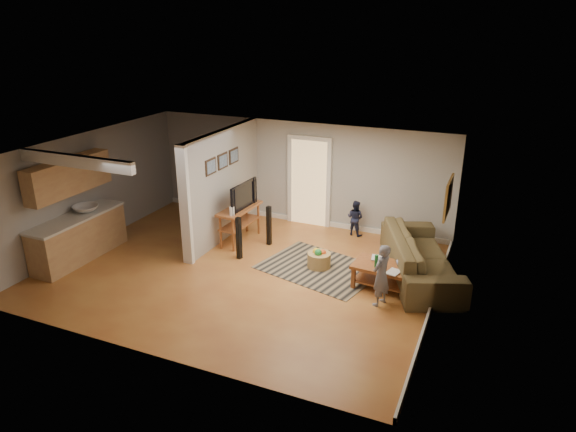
% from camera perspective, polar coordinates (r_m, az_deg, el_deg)
% --- Properties ---
extents(ground, '(7.50, 7.50, 0.00)m').
position_cam_1_polar(ground, '(10.44, -5.07, -6.10)').
color(ground, '#974C26').
rests_on(ground, ground).
extents(room_shell, '(7.54, 6.02, 2.52)m').
position_cam_1_polar(room_shell, '(10.73, -9.28, 2.90)').
color(room_shell, '#A4A19D').
rests_on(room_shell, ground).
extents(area_rug, '(2.61, 2.17, 0.01)m').
position_cam_1_polar(area_rug, '(10.52, 3.54, -5.79)').
color(area_rug, black).
rests_on(area_rug, ground).
extents(sofa, '(2.11, 3.08, 0.84)m').
position_cam_1_polar(sofa, '(10.57, 14.31, -6.37)').
color(sofa, '#453A22').
rests_on(sofa, ground).
extents(coffee_table, '(1.26, 0.80, 0.71)m').
position_cam_1_polar(coffee_table, '(9.78, 10.94, -5.97)').
color(coffee_table, brown).
rests_on(coffee_table, ground).
extents(tv_console, '(0.56, 1.31, 1.11)m').
position_cam_1_polar(tv_console, '(11.53, -5.35, 0.58)').
color(tv_console, brown).
rests_on(tv_console, ground).
extents(speaker_left, '(0.11, 0.11, 0.93)m').
position_cam_1_polar(speaker_left, '(10.78, -5.48, -2.47)').
color(speaker_left, black).
rests_on(speaker_left, ground).
extents(speaker_right, '(0.10, 0.10, 0.91)m').
position_cam_1_polar(speaker_right, '(11.41, -2.13, -1.08)').
color(speaker_right, black).
rests_on(speaker_right, ground).
extents(toy_basket, '(0.48, 0.48, 0.42)m').
position_cam_1_polar(toy_basket, '(10.50, 3.46, -4.82)').
color(toy_basket, '#9D8344').
rests_on(toy_basket, ground).
extents(child, '(0.40, 0.49, 1.15)m').
position_cam_1_polar(child, '(9.41, 10.09, -9.60)').
color(child, slate).
rests_on(child, ground).
extents(toddler, '(0.47, 0.41, 0.84)m').
position_cam_1_polar(toddler, '(12.20, 7.37, -2.05)').
color(toddler, '#1D213C').
rests_on(toddler, ground).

